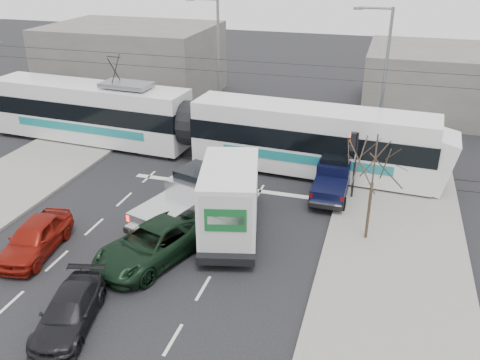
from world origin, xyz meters
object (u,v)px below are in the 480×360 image
(bare_tree, at_px, (374,164))
(red_car, at_px, (35,238))
(traffic_signal, at_px, (354,151))
(tram, at_px, (192,124))
(dark_car, at_px, (69,312))
(street_lamp_far, at_px, (216,56))
(green_car, at_px, (154,243))
(silver_pickup, at_px, (190,196))
(box_truck, at_px, (231,198))
(navy_pickup, at_px, (333,177))
(street_lamp_near, at_px, (382,73))

(bare_tree, height_order, red_car, bare_tree)
(traffic_signal, distance_m, red_car, 15.77)
(tram, bearing_deg, dark_car, -80.29)
(street_lamp_far, xyz_separation_m, red_car, (-2.02, -18.67, -4.36))
(traffic_signal, xyz_separation_m, green_car, (-7.49, -8.13, -1.95))
(red_car, xyz_separation_m, dark_car, (4.13, -3.69, -0.14))
(traffic_signal, distance_m, silver_pickup, 8.66)
(box_truck, relative_size, navy_pickup, 1.59)
(silver_pickup, height_order, green_car, silver_pickup)
(red_car, distance_m, dark_car, 5.54)
(red_car, bearing_deg, street_lamp_far, 76.58)
(street_lamp_far, bearing_deg, dark_car, -84.62)
(traffic_signal, bearing_deg, red_car, -144.13)
(traffic_signal, distance_m, tram, 10.73)
(bare_tree, xyz_separation_m, silver_pickup, (-8.55, -0.18, -2.66))
(street_lamp_far, distance_m, box_truck, 15.89)
(bare_tree, xyz_separation_m, box_truck, (-6.18, -0.98, -2.04))
(street_lamp_near, distance_m, tram, 12.20)
(box_truck, bearing_deg, dark_car, -127.72)
(traffic_signal, relative_size, green_car, 0.63)
(bare_tree, height_order, dark_car, bare_tree)
(silver_pickup, bearing_deg, dark_car, -80.95)
(green_car, bearing_deg, navy_pickup, 71.94)
(tram, height_order, dark_car, tram)
(street_lamp_far, xyz_separation_m, dark_car, (2.11, -22.36, -4.50))
(street_lamp_near, bearing_deg, dark_car, -114.77)
(tram, relative_size, silver_pickup, 4.40)
(traffic_signal, height_order, red_car, traffic_signal)
(bare_tree, relative_size, street_lamp_near, 0.56)
(traffic_signal, distance_m, dark_car, 15.59)
(green_car, xyz_separation_m, dark_car, (-1.06, -4.73, -0.18))
(dark_car, bearing_deg, green_car, 64.48)
(box_truck, relative_size, dark_car, 1.77)
(tram, height_order, green_car, tram)
(navy_pickup, relative_size, dark_car, 1.12)
(traffic_signal, height_order, dark_car, traffic_signal)
(navy_pickup, distance_m, dark_car, 15.22)
(green_car, distance_m, dark_car, 4.85)
(tram, bearing_deg, street_lamp_near, 24.86)
(tram, relative_size, box_truck, 3.89)
(street_lamp_far, bearing_deg, tram, -85.76)
(silver_pickup, distance_m, box_truck, 2.58)
(silver_pickup, distance_m, dark_car, 8.77)
(street_lamp_far, bearing_deg, silver_pickup, -76.68)
(street_lamp_far, relative_size, tram, 0.31)
(street_lamp_far, height_order, box_truck, street_lamp_far)
(bare_tree, distance_m, navy_pickup, 5.58)
(street_lamp_near, distance_m, silver_pickup, 14.85)
(red_car, bearing_deg, tram, 71.47)
(street_lamp_far, height_order, red_car, street_lamp_far)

